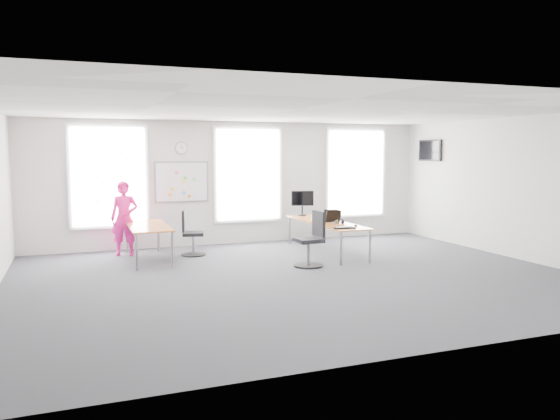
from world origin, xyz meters
name	(u,v)px	position (x,y,z in m)	size (l,w,h in m)	color
floor	(299,277)	(0.00, 0.00, 0.00)	(10.00, 10.00, 0.00)	#27272C
ceiling	(299,109)	(0.00, 0.00, 3.00)	(10.00, 10.00, 0.00)	white
wall_back	(236,183)	(0.00, 4.00, 1.50)	(10.00, 10.00, 0.00)	silver
wall_front	(439,221)	(0.00, -4.00, 1.50)	(10.00, 10.00, 0.00)	silver
wall_right	(518,188)	(5.00, 0.00, 1.50)	(10.00, 10.00, 0.00)	silver
window_left	(109,177)	(-3.00, 3.97, 1.70)	(1.60, 0.06, 2.20)	silver
window_mid	(248,175)	(0.30, 3.97, 1.70)	(1.60, 0.06, 2.20)	silver
window_right	(355,173)	(3.30, 3.97, 1.70)	(1.60, 0.06, 2.20)	silver
desk_right	(326,223)	(1.52, 2.05, 0.66)	(0.77, 2.90, 0.71)	#BF6327
desk_left	(148,228)	(-2.33, 2.59, 0.67)	(0.80, 2.01, 0.73)	#BF6327
chair_right	(311,242)	(0.60, 0.80, 0.48)	(0.58, 0.58, 1.09)	black
chair_left	(191,236)	(-1.40, 2.78, 0.43)	(0.54, 0.54, 0.99)	black
person	(124,218)	(-2.74, 3.28, 0.82)	(0.60, 0.39, 1.63)	#F21985
whiteboard	(182,182)	(-1.35, 3.97, 1.55)	(1.20, 0.03, 0.90)	white
wall_clock	(181,148)	(-1.35, 3.97, 2.35)	(0.30, 0.30, 0.04)	gray
tv	(430,150)	(4.95, 3.00, 2.30)	(0.06, 0.90, 0.55)	black
keyboard	(344,228)	(1.37, 0.88, 0.72)	(0.45, 0.16, 0.02)	black
mouse	(356,226)	(1.74, 1.06, 0.73)	(0.07, 0.11, 0.04)	black
lens_cap	(345,225)	(1.63, 1.34, 0.71)	(0.06, 0.06, 0.01)	black
headphones	(339,222)	(1.61, 1.56, 0.75)	(0.18, 0.10, 0.11)	black
laptop_sleeve	(333,216)	(1.58, 1.85, 0.85)	(0.36, 0.22, 0.28)	black
paper_stack	(321,218)	(1.47, 2.22, 0.76)	(0.34, 0.26, 0.12)	beige
monitor	(302,201)	(1.47, 3.29, 1.07)	(0.53, 0.23, 0.61)	black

